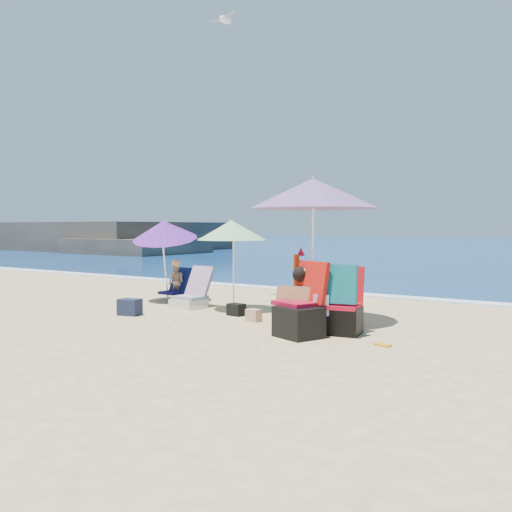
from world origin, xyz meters
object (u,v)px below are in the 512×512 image
Objects in this scene: person_center at (303,300)px; umbrella_blue at (164,230)px; umbrella_turquoise at (313,193)px; camp_chair_left at (300,314)px; furled_umbrella at (297,282)px; umbrella_striped at (232,230)px; camp_chair_right at (341,309)px; seagull at (225,20)px; chair_navy at (190,296)px; person_left at (176,281)px; chair_rainbow at (191,297)px.

umbrella_blue is at bearing 162.04° from person_center.
umbrella_turquoise reaches higher than camp_chair_left.
umbrella_blue is 3.95m from furled_umbrella.
umbrella_striped reaches higher than furled_umbrella.
camp_chair_right is at bearing -14.34° from umbrella_blue.
person_center is (4.18, -1.35, -1.06)m from umbrella_blue.
furled_umbrella is at bearing -107.57° from umbrella_turquoise.
seagull is at bearing 150.24° from camp_chair_right.
person_center is at bearing -70.95° from umbrella_turquoise.
umbrella_striped is (-1.93, 0.28, -0.63)m from umbrella_turquoise.
person_left is (-0.60, 0.25, 0.25)m from chair_navy.
camp_chair_left is (4.34, -1.71, -1.21)m from umbrella_blue.
umbrella_striped is 1.76× the size of person_center.
person_center is 6.88m from seagull.
chair_navy is at bearing 5.51° from umbrella_blue.
chair_rainbow is 0.81× the size of person_center.
camp_chair_right reaches higher than person_center.
camp_chair_right is at bearing -29.76° from seagull.
furled_umbrella is 1.27× the size of person_center.
umbrella_blue is 2.31× the size of chair_rainbow.
chair_rainbow is at bearing -33.03° from person_left.
person_left is (-3.82, 0.79, -1.76)m from umbrella_turquoise.
person_left is at bearing 168.32° from umbrella_turquoise.
chair_rainbow is at bearing -171.14° from umbrella_striped.
umbrella_turquoise is at bearing 139.97° from camp_chair_right.
camp_chair_left is 0.64m from camp_chair_right.
umbrella_striped reaches higher than person_left.
umbrella_turquoise is 2.05m from umbrella_striped.
furled_umbrella is at bearing -16.91° from person_left.
furled_umbrella is at bearing -15.78° from chair_navy.
person_left is 5.75m from seagull.
camp_chair_left is 4.74m from person_left.
seagull is (-3.43, 2.69, 5.74)m from camp_chair_left.
umbrella_striped is 1.96m from umbrella_blue.
person_center is 1.11× the size of person_left.
person_center is at bearing -35.55° from seagull.
chair_navy is 3.81m from person_center.
furled_umbrella reaches higher than camp_chair_right.
person_left is (-4.13, 1.67, -0.07)m from person_center.
umbrella_striped is 2.89× the size of chair_navy.
camp_chair_left reaches higher than person_left.
umbrella_striped is at bearing -11.19° from chair_navy.
furled_umbrella is at bearing -12.24° from umbrella_blue.
chair_navy is 5.98m from seagull.
camp_chair_right is 1.06× the size of person_center.
camp_chair_right reaches higher than chair_rainbow.
camp_chair_right reaches higher than person_left.
umbrella_turquoise is 4.04× the size of chair_navy.
camp_chair_right is 7.20m from seagull.
seagull is at bearing 147.82° from furled_umbrella.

